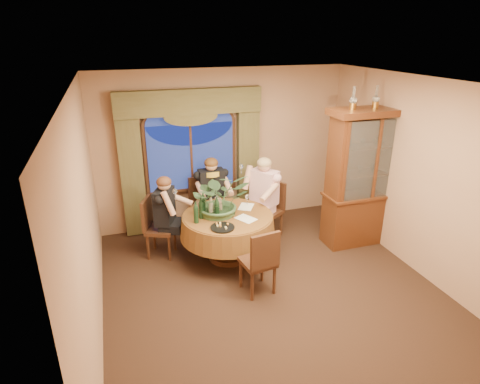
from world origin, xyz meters
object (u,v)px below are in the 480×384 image
object	(u,v)px
oil_lamp_center	(376,97)
wine_bottle_4	(199,205)
china_cabinet	(366,178)
wine_bottle_3	(217,207)
chair_back_right	(204,206)
person_pink	(264,197)
stoneware_vase	(218,205)
oil_lamp_right	(398,96)
chair_back	(160,228)
oil_lamp_left	(354,98)
centerpiece_plant	(219,178)
dining_table	(228,236)
wine_bottle_1	(203,203)
chair_right	(268,211)
wine_bottle_0	(201,208)
chair_front_left	(258,260)
olive_bowl	(230,215)
person_back	(165,217)
wine_bottle_5	(196,212)
wine_bottle_2	(211,206)
person_scarf	(212,195)

from	to	relation	value
oil_lamp_center	wine_bottle_4	size ratio (longest dim) A/B	1.03
china_cabinet	wine_bottle_3	world-z (taller)	china_cabinet
oil_lamp_center	chair_back_right	world-z (taller)	oil_lamp_center
person_pink	wine_bottle_4	xyz separation A→B (m)	(-1.23, -0.42, 0.20)
stoneware_vase	china_cabinet	bearing A→B (deg)	-6.13
oil_lamp_right	chair_back_right	xyz separation A→B (m)	(-2.84, 1.18, -1.96)
chair_back	oil_lamp_left	bearing A→B (deg)	102.33
stoneware_vase	centerpiece_plant	size ratio (longest dim) A/B	0.26
dining_table	china_cabinet	distance (m)	2.44
oil_lamp_left	wine_bottle_1	bearing A→B (deg)	172.17
dining_table	chair_right	world-z (taller)	chair_right
chair_back	wine_bottle_3	bearing A→B (deg)	84.07
centerpiece_plant	wine_bottle_0	size ratio (longest dim) A/B	2.97
oil_lamp_center	chair_front_left	xyz separation A→B (m)	(-2.18, -0.82, -1.96)
chair_back_right	stoneware_vase	distance (m)	1.00
wine_bottle_4	chair_back_right	bearing A→B (deg)	72.71
dining_table	olive_bowl	world-z (taller)	olive_bowl
dining_table	oil_lamp_right	size ratio (longest dim) A/B	4.34
oil_lamp_left	oil_lamp_right	size ratio (longest dim) A/B	1.00
china_cabinet	wine_bottle_4	world-z (taller)	china_cabinet
china_cabinet	person_back	size ratio (longest dim) A/B	1.70
olive_bowl	china_cabinet	bearing A→B (deg)	-1.99
dining_table	china_cabinet	xyz separation A→B (m)	(2.32, -0.14, 0.76)
wine_bottle_3	wine_bottle_5	xyz separation A→B (m)	(-0.34, -0.09, 0.00)
chair_right	olive_bowl	bearing A→B (deg)	93.46
wine_bottle_0	wine_bottle_5	size ratio (longest dim) A/B	1.00
chair_back_right	centerpiece_plant	size ratio (longest dim) A/B	0.98
oil_lamp_right	wine_bottle_2	bearing A→B (deg)	176.53
dining_table	oil_lamp_left	distance (m)	2.82
wine_bottle_0	wine_bottle_1	size ratio (longest dim) A/B	1.00
centerpiece_plant	wine_bottle_4	size ratio (longest dim) A/B	2.97
oil_lamp_center	wine_bottle_3	distance (m)	2.92
oil_lamp_right	wine_bottle_3	size ratio (longest dim) A/B	1.03
person_scarf	oil_lamp_left	bearing A→B (deg)	149.86
china_cabinet	person_scarf	distance (m)	2.61
oil_lamp_left	person_back	bearing A→B (deg)	168.97
person_pink	chair_right	bearing A→B (deg)	-154.03
chair_back_right	dining_table	bearing A→B (deg)	90.00
wine_bottle_3	oil_lamp_right	bearing A→B (deg)	-2.15
dining_table	wine_bottle_3	world-z (taller)	wine_bottle_3
chair_back_right	person_pink	distance (m)	1.09
person_scarf	person_back	bearing A→B (deg)	32.03
oil_lamp_left	oil_lamp_right	bearing A→B (deg)	0.00
person_pink	person_back	distance (m)	1.71
olive_bowl	wine_bottle_3	xyz separation A→B (m)	(-0.19, 0.03, 0.14)
olive_bowl	wine_bottle_2	xyz separation A→B (m)	(-0.27, 0.10, 0.14)
wine_bottle_3	person_back	bearing A→B (deg)	148.64
chair_back_right	wine_bottle_4	bearing A→B (deg)	65.63
dining_table	oil_lamp_left	world-z (taller)	oil_lamp_left
olive_bowl	oil_lamp_center	bearing A→B (deg)	-1.99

